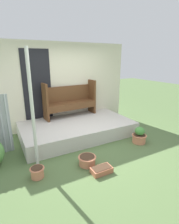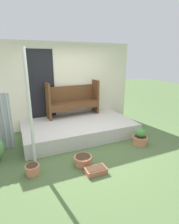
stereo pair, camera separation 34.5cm
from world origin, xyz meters
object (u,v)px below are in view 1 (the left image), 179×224
Objects in this scene: flower_pot_middle at (87,160)px; planter_box_rect at (101,170)px; support_post at (32,111)px; flower_pot_left at (37,172)px; flower_pot_right at (139,136)px; bench at (70,99)px.

planter_box_rect is (0.12, -0.36, -0.05)m from flower_pot_middle.
planter_box_rect is (1.03, -0.89, -1.11)m from support_post.
flower_pot_middle is (1.00, -0.08, -0.01)m from flower_pot_left.
flower_pot_left is at bearing -102.01° from support_post.
support_post is 6.17× the size of flower_pot_middle.
flower_pot_right is at bearing 3.78° from flower_pot_left.
flower_pot_right is (1.15, -1.90, -0.73)m from bench.
flower_pot_left is (-0.09, -0.44, -1.05)m from support_post.
flower_pot_middle is (-0.51, -2.15, -0.81)m from bench.
planter_box_rect is (1.12, -0.44, -0.06)m from flower_pot_left.
support_post is 5.74× the size of planter_box_rect.
support_post reaches higher than flower_pot_middle.
bench is at bearing 53.89° from flower_pot_left.
bench is at bearing 48.96° from support_post.
flower_pot_right is 1.67m from planter_box_rect.
flower_pot_left reaches higher than planter_box_rect.
flower_pot_right is (1.66, 0.25, 0.08)m from flower_pot_middle.
planter_box_rect is at bearing -21.50° from flower_pot_left.
bench is 4.40× the size of flower_pot_middle.
flower_pot_left is at bearing 175.59° from flower_pot_middle.
flower_pot_middle is at bearing -29.99° from support_post.
bench reaches higher than flower_pot_right.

